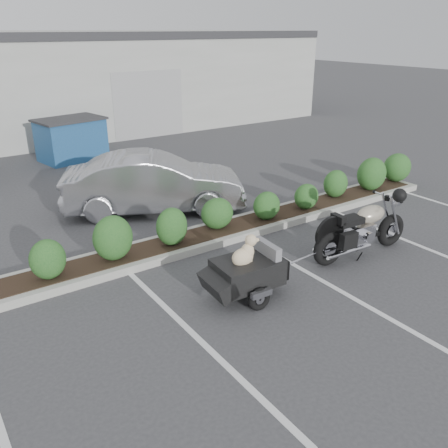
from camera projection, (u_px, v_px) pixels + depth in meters
ground at (253, 290)px, 8.10m from camera, size 90.00×90.00×0.00m
planter_kerb at (228, 231)px, 10.27m from camera, size 12.00×1.00×0.15m
building at (11, 82)px, 20.27m from camera, size 26.00×10.00×4.00m
motorcycle at (363, 230)px, 9.14m from camera, size 2.37×0.80×1.36m
pet_trailer at (247, 271)px, 7.73m from camera, size 1.90×1.06×1.13m
sedan at (154, 183)px, 11.35m from camera, size 4.48×3.22×1.40m
dumpster at (71, 139)px, 15.82m from camera, size 2.34×1.80×1.39m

